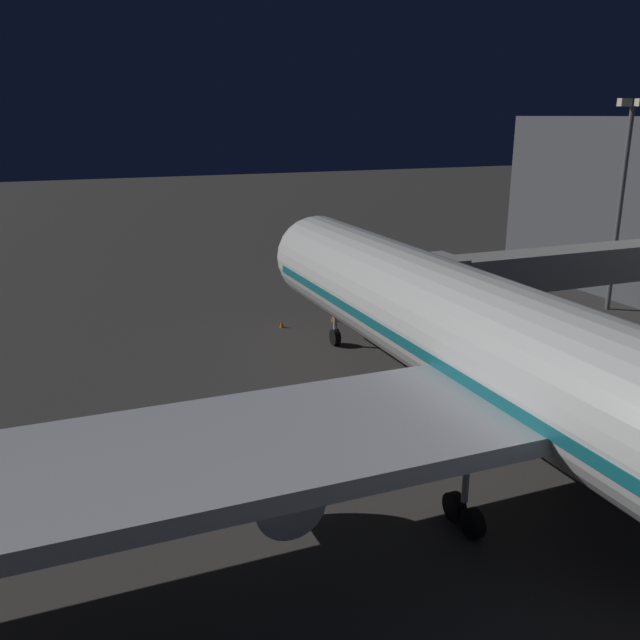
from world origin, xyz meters
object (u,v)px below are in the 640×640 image
airliner_at_gate (570,387)px  jet_bridge (528,271)px  apron_floodlight_mast (622,191)px  traffic_cone_nose_starboard (282,324)px  traffic_cone_nose_port (333,318)px

airliner_at_gate → jet_bridge: (-11.52, -17.13, 0.10)m
apron_floodlight_mast → traffic_cone_nose_starboard: (27.70, -5.50, -9.78)m
airliner_at_gate → jet_bridge: 20.64m
apron_floodlight_mast → traffic_cone_nose_port: 25.86m
traffic_cone_nose_starboard → airliner_at_gate: bearing=94.3°
airliner_at_gate → jet_bridge: size_ratio=2.87×
apron_floodlight_mast → traffic_cone_nose_starboard: 29.89m
airliner_at_gate → traffic_cone_nose_port: bearing=-94.3°
jet_bridge → traffic_cone_nose_port: jet_bridge is taller
traffic_cone_nose_starboard → jet_bridge: bearing=139.1°
jet_bridge → traffic_cone_nose_port: bearing=-51.9°
airliner_at_gate → jet_bridge: bearing=-123.9°
traffic_cone_nose_port → traffic_cone_nose_starboard: size_ratio=1.00×
traffic_cone_nose_port → traffic_cone_nose_starboard: same height
jet_bridge → traffic_cone_nose_starboard: size_ratio=38.88×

